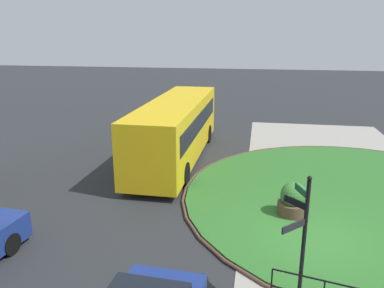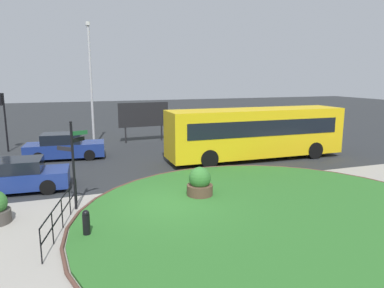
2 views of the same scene
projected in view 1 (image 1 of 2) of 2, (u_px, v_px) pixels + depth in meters
The scene contains 7 objects.
ground at pixel (311, 239), 11.72m from camera, with size 120.00×120.00×0.00m, color #282B2D.
sidewalk_paving at pixel (377, 244), 11.40m from camera, with size 32.00×8.20×0.02m, color #9E998E.
grass_island at pixel (368, 200), 14.37m from camera, with size 13.92×13.92×0.10m, color #2D6B28.
grass_kerb_ring at pixel (368, 200), 14.37m from camera, with size 14.23×14.23×0.11m, color brown.
signpost_directional at pixel (301, 236), 8.18m from camera, with size 1.09×0.57×3.30m.
bus_yellow at pixel (176, 128), 18.85m from camera, with size 10.61×2.57×2.98m.
planter_near_signpost at pixel (293, 201), 13.03m from camera, with size 1.06×1.06×1.26m.
Camera 1 is at (-10.93, 1.81, 6.10)m, focal length 35.41 mm.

